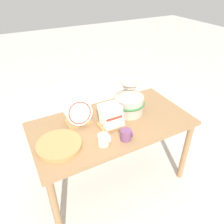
{
  "coord_description": "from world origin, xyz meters",
  "views": [
    {
      "loc": [
        -0.73,
        -1.36,
        1.86
      ],
      "look_at": [
        0.0,
        0.0,
        0.84
      ],
      "focal_mm": 35.0,
      "sensor_mm": 36.0,
      "label": 1
    }
  ],
  "objects_px": {
    "mug_cream_glaze": "(104,140)",
    "wicker_charger_stack": "(59,145)",
    "dish_rack_round_plates": "(78,113)",
    "dish_rack_square_plates": "(111,118)",
    "ceramic_vase": "(129,99)",
    "mug_plum_glaze": "(126,135)"
  },
  "relations": [
    {
      "from": "mug_cream_glaze",
      "to": "wicker_charger_stack",
      "type": "bearing_deg",
      "value": 156.77
    },
    {
      "from": "dish_rack_round_plates",
      "to": "dish_rack_square_plates",
      "type": "distance_m",
      "value": 0.28
    },
    {
      "from": "ceramic_vase",
      "to": "dish_rack_round_plates",
      "type": "bearing_deg",
      "value": 172.54
    },
    {
      "from": "dish_rack_round_plates",
      "to": "dish_rack_square_plates",
      "type": "relative_size",
      "value": 1.13
    },
    {
      "from": "wicker_charger_stack",
      "to": "dish_rack_square_plates",
      "type": "bearing_deg",
      "value": 6.28
    },
    {
      "from": "dish_rack_square_plates",
      "to": "mug_plum_glaze",
      "type": "xyz_separation_m",
      "value": [
        0.02,
        -0.21,
        -0.03
      ]
    },
    {
      "from": "mug_plum_glaze",
      "to": "mug_cream_glaze",
      "type": "relative_size",
      "value": 1.0
    },
    {
      "from": "ceramic_vase",
      "to": "mug_plum_glaze",
      "type": "bearing_deg",
      "value": -124.65
    },
    {
      "from": "dish_rack_square_plates",
      "to": "dish_rack_round_plates",
      "type": "bearing_deg",
      "value": 144.26
    },
    {
      "from": "mug_plum_glaze",
      "to": "mug_cream_glaze",
      "type": "xyz_separation_m",
      "value": [
        -0.18,
        0.03,
        0.0
      ]
    },
    {
      "from": "ceramic_vase",
      "to": "wicker_charger_stack",
      "type": "bearing_deg",
      "value": -167.66
    },
    {
      "from": "dish_rack_round_plates",
      "to": "mug_cream_glaze",
      "type": "height_order",
      "value": "dish_rack_round_plates"
    },
    {
      "from": "wicker_charger_stack",
      "to": "mug_cream_glaze",
      "type": "bearing_deg",
      "value": -23.23
    },
    {
      "from": "dish_rack_round_plates",
      "to": "wicker_charger_stack",
      "type": "height_order",
      "value": "dish_rack_round_plates"
    },
    {
      "from": "dish_rack_square_plates",
      "to": "mug_cream_glaze",
      "type": "distance_m",
      "value": 0.25
    },
    {
      "from": "ceramic_vase",
      "to": "dish_rack_square_plates",
      "type": "height_order",
      "value": "ceramic_vase"
    },
    {
      "from": "dish_rack_round_plates",
      "to": "mug_plum_glaze",
      "type": "height_order",
      "value": "dish_rack_round_plates"
    },
    {
      "from": "dish_rack_round_plates",
      "to": "ceramic_vase",
      "type": "bearing_deg",
      "value": -7.46
    },
    {
      "from": "dish_rack_square_plates",
      "to": "wicker_charger_stack",
      "type": "relative_size",
      "value": 0.62
    },
    {
      "from": "dish_rack_square_plates",
      "to": "mug_cream_glaze",
      "type": "xyz_separation_m",
      "value": [
        -0.16,
        -0.18,
        -0.03
      ]
    },
    {
      "from": "ceramic_vase",
      "to": "mug_cream_glaze",
      "type": "bearing_deg",
      "value": -144.23
    },
    {
      "from": "dish_rack_square_plates",
      "to": "mug_cream_glaze",
      "type": "relative_size",
      "value": 2.26
    }
  ]
}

